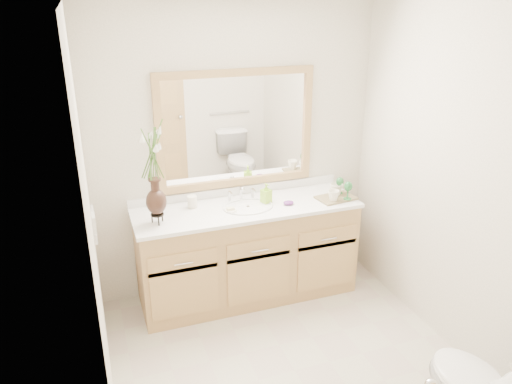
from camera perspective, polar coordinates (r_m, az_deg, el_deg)
name	(u,v)px	position (r m, az deg, el deg)	size (l,w,h in m)	color
floor	(295,371)	(3.68, 4.45, -19.68)	(2.60, 2.60, 0.00)	beige
ceiling	(308,0)	(2.77, 5.98, 20.95)	(2.40, 2.60, 0.02)	white
wall_back	(236,153)	(4.17, -2.30, 4.51)	(2.40, 0.02, 2.40)	white
wall_front	(443,346)	(2.09, 20.60, -16.12)	(2.40, 0.02, 2.40)	white
wall_left	(94,244)	(2.79, -18.07, -5.65)	(0.02, 2.60, 2.40)	white
wall_right	(462,189)	(3.67, 22.45, 0.36)	(0.02, 2.60, 2.40)	white
vanity	(248,253)	(4.23, -0.97, -6.99)	(1.80, 0.55, 0.80)	tan
counter	(247,208)	(4.05, -1.01, -1.83)	(1.84, 0.57, 0.03)	white
sink	(248,213)	(4.05, -0.93, -2.43)	(0.38, 0.34, 0.23)	white
mirror	(236,129)	(4.09, -2.25, 7.17)	(1.32, 0.04, 0.97)	white
switch_plate	(94,223)	(3.58, -18.03, -3.38)	(0.02, 0.12, 0.12)	white
flower_vase	(153,160)	(3.64, -11.70, 3.61)	(0.18, 0.18, 0.73)	black
tumbler	(192,202)	(4.03, -7.29, -1.12)	(0.08, 0.08, 0.10)	white
soap_dish	(231,210)	(3.95, -2.93, -2.06)	(0.10, 0.10, 0.03)	white
soap_bottle	(266,194)	(4.09, 1.17, -0.22)	(0.07, 0.07, 0.15)	#99DB33
purple_dish	(289,203)	(4.07, 3.74, -1.23)	(0.09, 0.07, 0.03)	#5C256F
tray	(336,198)	(4.24, 9.11, -0.67)	(0.31, 0.21, 0.02)	olive
mug_left	(333,195)	(4.14, 8.85, -0.35)	(0.10, 0.09, 0.10)	white
mug_right	(336,189)	(4.26, 9.17, 0.34)	(0.11, 0.10, 0.11)	white
goblet_front	(348,187)	(4.17, 10.49, 0.52)	(0.07, 0.07, 0.16)	#236A30
goblet_back	(340,183)	(4.28, 9.57, 1.07)	(0.06, 0.06, 0.14)	#236A30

